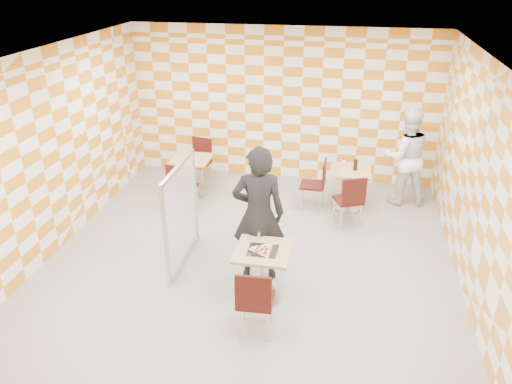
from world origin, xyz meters
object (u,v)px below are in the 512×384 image
(main_table, at_px, (263,266))
(sport_bottle, at_px, (343,163))
(chair_second_front, at_px, (351,197))
(man_dark, at_px, (258,214))
(empty_table, at_px, (192,170))
(partition, at_px, (181,214))
(chair_main_front, at_px, (255,299))
(chair_second_side, at_px, (318,181))
(chair_empty_far, at_px, (200,157))
(second_table, at_px, (349,182))
(soda_bottle, at_px, (356,165))
(man_white, at_px, (406,157))
(chair_empty_near, at_px, (181,184))

(main_table, xyz_separation_m, sport_bottle, (0.91, 2.95, 0.33))
(chair_second_front, height_order, man_dark, man_dark)
(empty_table, height_order, man_dark, man_dark)
(main_table, xyz_separation_m, empty_table, (-1.87, 2.90, 0.00))
(main_table, bearing_deg, partition, 153.19)
(empty_table, bearing_deg, chair_main_front, -62.38)
(sport_bottle, bearing_deg, chair_second_side, -158.32)
(chair_main_front, xyz_separation_m, chair_empty_far, (-1.91, 4.22, 0.00))
(second_table, xyz_separation_m, soda_bottle, (0.08, -0.01, 0.34))
(man_dark, distance_m, man_white, 3.56)
(main_table, relative_size, chair_empty_near, 0.81)
(second_table, distance_m, empty_table, 2.92)
(chair_main_front, distance_m, chair_second_side, 3.55)
(man_white, distance_m, soda_bottle, 0.99)
(partition, relative_size, man_white, 0.87)
(main_table, height_order, second_table, same)
(chair_empty_far, relative_size, soda_bottle, 4.02)
(second_table, bearing_deg, chair_second_side, -168.69)
(main_table, height_order, sport_bottle, sport_bottle)
(man_white, distance_m, sport_bottle, 1.17)
(second_table, distance_m, chair_second_front, 0.69)
(partition, bearing_deg, chair_empty_far, 101.49)
(empty_table, bearing_deg, chair_second_front, -13.32)
(chair_second_side, distance_m, man_dark, 2.40)
(chair_empty_far, relative_size, man_white, 0.52)
(second_table, relative_size, partition, 0.48)
(chair_empty_far, distance_m, man_white, 3.90)
(chair_second_side, bearing_deg, main_table, -100.07)
(chair_main_front, xyz_separation_m, soda_bottle, (1.09, 3.63, 0.31))
(chair_second_front, xyz_separation_m, chair_empty_near, (-2.92, -0.02, 0.00))
(chair_empty_far, xyz_separation_m, partition, (0.57, -2.82, 0.25))
(chair_second_front, height_order, chair_second_side, same)
(chair_empty_near, xyz_separation_m, man_white, (3.85, 1.17, 0.35))
(chair_empty_near, height_order, soda_bottle, soda_bottle)
(empty_table, bearing_deg, partition, -75.83)
(chair_main_front, bearing_deg, soda_bottle, 73.26)
(empty_table, bearing_deg, man_dark, -54.28)
(main_table, distance_m, chair_empty_near, 2.86)
(main_table, bearing_deg, sport_bottle, 72.88)
(chair_second_front, height_order, chair_empty_near, same)
(main_table, bearing_deg, chair_second_front, 63.93)
(empty_table, relative_size, chair_second_front, 0.81)
(second_table, height_order, soda_bottle, soda_bottle)
(chair_second_front, xyz_separation_m, man_dark, (-1.23, -1.69, 0.43))
(chair_second_front, bearing_deg, chair_second_side, 135.28)
(chair_main_front, distance_m, chair_empty_near, 3.47)
(chair_main_front, distance_m, sport_bottle, 3.80)
(chair_second_side, distance_m, sport_bottle, 0.53)
(second_table, bearing_deg, man_dark, -116.81)
(chair_main_front, height_order, man_dark, man_dark)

